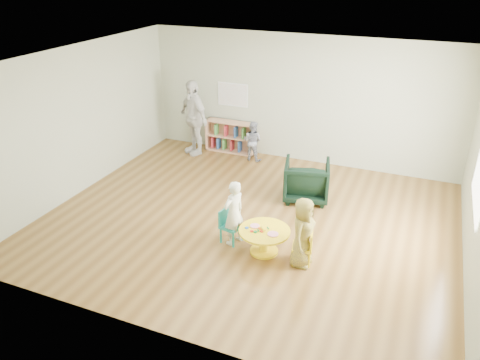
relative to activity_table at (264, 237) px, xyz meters
The scene contains 11 objects.
room 1.91m from the activity_table, 124.28° to the left, with size 7.10×7.00×2.80m.
activity_table is the anchor object (origin of this frame).
kid_chair_left 0.65m from the activity_table, behind, with size 0.36×0.36×0.57m.
kid_chair_right 0.66m from the activity_table, ahead, with size 0.35×0.35×0.55m.
bookshelf 4.31m from the activity_table, 120.74° to the left, with size 1.20×0.30×0.75m.
alphabet_poster 4.53m from the activity_table, 119.76° to the left, with size 0.74×0.01×0.54m.
armchair 2.02m from the activity_table, 86.73° to the left, with size 0.82×0.85×0.77m, color black.
child_left 0.62m from the activity_table, behind, with size 0.40×0.26×1.10m, color white.
child_right 0.68m from the activity_table, ahead, with size 0.54×0.35×1.10m, color yellow.
toddler 3.73m from the activity_table, 114.13° to the left, with size 0.45×0.35×0.92m, color #1B2644.
adult_caretaker 4.45m from the activity_table, 131.98° to the left, with size 1.02×0.43×1.74m, color silver.
Camera 1 is at (2.62, -6.70, 4.23)m, focal length 35.00 mm.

